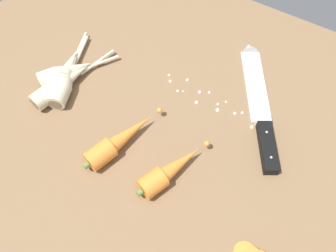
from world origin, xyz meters
The scene contains 9 objects.
ground_plane centered at (0.00, 0.00, -2.00)cm, with size 120.00×90.00×4.00cm, color brown.
chefs_knife centered at (12.55, 14.94, 0.65)cm, with size 21.24×31.23×4.18cm.
whole_carrot centered at (-6.12, -10.40, 2.10)cm, with size 7.99×19.06×4.20cm.
whole_carrot_second centered at (5.65, -10.50, 2.10)cm, with size 8.34×16.47×4.20cm.
parsnip_front centered at (-26.74, -2.48, 1.98)cm, with size 11.52×17.07×4.00cm.
parsnip_mid_left centered at (-25.27, -3.99, 1.98)cm, with size 10.05×20.67×4.00cm.
parsnip_mid_right centered at (-25.16, -5.58, 1.98)cm, with size 6.52×22.23×4.00cm.
parsnip_back centered at (-26.56, -2.49, 1.98)cm, with size 9.71×19.64×4.00cm.
mince_crumbs centered at (3.25, 9.22, 0.37)cm, with size 22.77×6.78×0.90cm.
Camera 1 is at (19.30, -32.57, 59.53)cm, focal length 36.04 mm.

